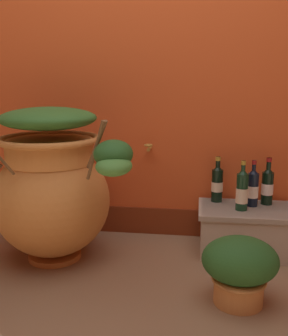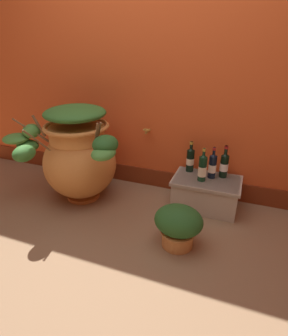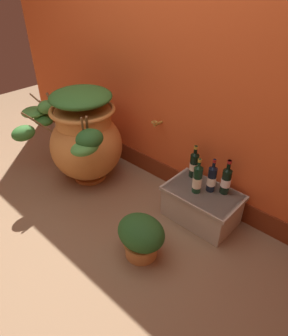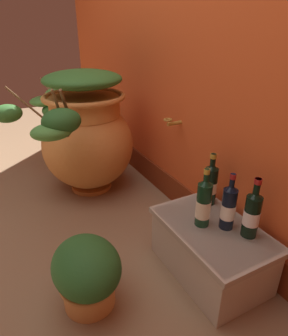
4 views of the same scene
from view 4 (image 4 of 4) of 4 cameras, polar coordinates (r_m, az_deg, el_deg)
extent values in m
plane|color=#896B4C|center=(1.86, -23.35, -15.53)|extent=(7.00, 7.00, 0.00)
cube|color=maroon|center=(2.09, 7.15, -5.28)|extent=(4.40, 0.02, 0.19)
cylinder|color=#B28433|center=(1.90, 5.93, 8.63)|extent=(0.02, 0.10, 0.02)
torus|color=#B28433|center=(1.86, 4.67, 9.32)|extent=(0.06, 0.06, 0.01)
cylinder|color=#CC7F3D|center=(2.40, -10.12, -3.24)|extent=(0.31, 0.31, 0.03)
ellipsoid|color=#CC7F3D|center=(2.26, -10.78, 4.36)|extent=(0.67, 0.67, 0.65)
cylinder|color=#CC7F3D|center=(2.17, -11.43, 11.65)|extent=(0.50, 0.50, 0.14)
torus|color=#CC7F3D|center=(2.15, -11.59, 13.41)|extent=(0.58, 0.58, 0.04)
cylinder|color=brown|center=(2.48, -16.54, 12.71)|extent=(0.22, 0.10, 0.17)
ellipsoid|color=#2D6628|center=(2.59, -17.38, 10.52)|extent=(0.22, 0.16, 0.10)
cylinder|color=brown|center=(1.79, -15.87, 9.92)|extent=(0.12, 0.10, 0.32)
ellipsoid|color=#428438|center=(1.68, -17.48, 6.73)|extent=(0.17, 0.23, 0.09)
cylinder|color=brown|center=(1.79, -14.70, 10.87)|extent=(0.14, 0.10, 0.27)
ellipsoid|color=#235623|center=(1.70, -15.73, 8.75)|extent=(0.19, 0.22, 0.14)
cylinder|color=brown|center=(2.20, -22.12, 11.60)|extent=(0.07, 0.21, 0.24)
ellipsoid|color=#2D6628|center=(2.24, -24.99, 9.55)|extent=(0.15, 0.20, 0.12)
cylinder|color=brown|center=(2.51, -17.36, 13.54)|extent=(0.27, 0.12, 0.23)
ellipsoid|color=#428438|center=(2.65, -18.80, 12.17)|extent=(0.23, 0.24, 0.08)
cylinder|color=brown|center=(2.46, -16.00, 14.22)|extent=(0.11, 0.05, 0.20)
ellipsoid|color=#428438|center=(2.53, -16.68, 13.32)|extent=(0.16, 0.18, 0.13)
ellipsoid|color=#2D6628|center=(2.13, -11.88, 16.50)|extent=(0.54, 0.54, 0.13)
cube|color=beige|center=(1.58, 12.75, -15.16)|extent=(0.57, 0.36, 0.28)
cube|color=#AEA592|center=(1.51, 13.22, -11.52)|extent=(0.60, 0.38, 0.03)
cylinder|color=black|center=(1.63, 12.71, -3.44)|extent=(0.07, 0.07, 0.21)
cone|color=black|center=(1.58, 13.11, 0.27)|extent=(0.07, 0.07, 0.04)
cylinder|color=black|center=(1.56, 13.22, 1.25)|extent=(0.03, 0.03, 0.08)
cylinder|color=#B7932D|center=(1.55, 13.33, 2.27)|extent=(0.03, 0.03, 0.02)
cylinder|color=beige|center=(1.63, 12.69, -3.58)|extent=(0.07, 0.07, 0.06)
cylinder|color=black|center=(1.44, 11.46, -7.04)|extent=(0.07, 0.07, 0.22)
cone|color=black|center=(1.38, 11.90, -2.72)|extent=(0.07, 0.07, 0.04)
cylinder|color=black|center=(1.37, 12.00, -1.70)|extent=(0.02, 0.02, 0.08)
cylinder|color=#B7932D|center=(1.36, 12.11, -0.65)|extent=(0.03, 0.03, 0.02)
cylinder|color=beige|center=(1.45, 11.38, -7.74)|extent=(0.07, 0.07, 0.09)
cylinder|color=black|center=(1.46, 16.02, -7.66)|extent=(0.07, 0.07, 0.21)
cone|color=black|center=(1.40, 16.59, -3.69)|extent=(0.07, 0.07, 0.04)
cylinder|color=black|center=(1.38, 16.74, -2.63)|extent=(0.02, 0.02, 0.08)
cylinder|color=maroon|center=(1.37, 16.89, -1.56)|extent=(0.03, 0.03, 0.02)
cylinder|color=white|center=(1.46, 15.97, -8.03)|extent=(0.07, 0.07, 0.07)
cylinder|color=black|center=(1.44, 20.12, -8.86)|extent=(0.07, 0.07, 0.21)
cone|color=black|center=(1.38, 20.84, -4.88)|extent=(0.07, 0.07, 0.04)
cylinder|color=black|center=(1.36, 21.05, -3.67)|extent=(0.03, 0.03, 0.09)
cylinder|color=maroon|center=(1.35, 21.28, -2.40)|extent=(0.03, 0.03, 0.02)
cylinder|color=silver|center=(1.44, 20.10, -8.98)|extent=(0.07, 0.07, 0.07)
cylinder|color=#D68E4C|center=(1.48, -10.58, -22.46)|extent=(0.23, 0.23, 0.13)
torus|color=#C58346|center=(1.44, -10.76, -21.03)|extent=(0.26, 0.26, 0.02)
ellipsoid|color=#235623|center=(1.37, -11.11, -18.17)|extent=(0.36, 0.30, 0.23)
camera|label=1|loc=(1.96, -80.08, 1.02)|focal=42.73mm
camera|label=2|loc=(1.57, -98.02, 6.54)|focal=29.63mm
camera|label=3|loc=(1.05, -132.48, 19.87)|focal=32.10mm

